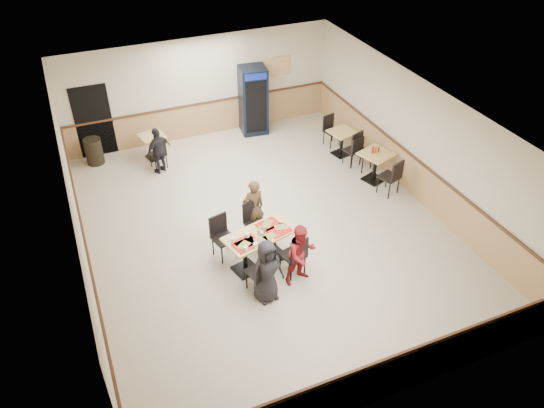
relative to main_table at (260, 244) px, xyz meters
name	(u,v)px	position (x,y,z in m)	size (l,w,h in m)	color
ground	(266,227)	(0.59, 1.09, -0.54)	(10.00, 10.00, 0.00)	beige
room_shell	(290,143)	(2.36, 3.64, 0.04)	(10.00, 10.00, 10.00)	silver
main_table	(260,244)	(0.00, 0.00, 0.00)	(1.65, 1.10, 0.81)	black
main_chairs	(258,246)	(-0.05, -0.01, -0.03)	(1.73, 2.04, 1.03)	black
diner_woman_left	(267,271)	(-0.25, -1.01, 0.17)	(0.69, 0.45, 1.42)	black
diner_woman_right	(301,254)	(0.59, -0.80, 0.16)	(0.68, 0.53, 1.39)	maroon
diner_man_opposite	(253,208)	(0.25, 1.01, 0.19)	(0.53, 0.35, 1.45)	brown
lone_diner	(159,150)	(-1.11, 4.49, 0.12)	(0.77, 0.32, 1.32)	black
tabletop_clutter	(260,235)	(-0.03, -0.07, 0.29)	(1.35, 0.90, 0.12)	red
side_table_near	(375,163)	(4.01, 1.86, 0.01)	(0.98, 0.98, 0.82)	black
side_table_near_chair_south	(389,176)	(4.01, 1.20, -0.02)	(0.48, 0.48, 1.04)	black
side_table_near_chair_north	(362,152)	(4.01, 2.51, -0.02)	(0.48, 0.48, 1.04)	black
side_table_far	(342,139)	(3.87, 3.39, -0.05)	(0.81, 0.81, 0.73)	black
side_table_far_chair_south	(352,150)	(3.87, 2.80, -0.07)	(0.43, 0.43, 0.93)	black
side_table_far_chair_north	(332,131)	(3.87, 3.97, -0.07)	(0.43, 0.43, 0.93)	black
condiment_caddy	(375,150)	(3.98, 1.91, 0.37)	(0.23, 0.06, 0.20)	#A5200B
back_table	(153,143)	(-1.11, 5.29, -0.07)	(0.79, 0.79, 0.71)	black
back_table_chair_lone	(158,153)	(-1.11, 4.72, -0.09)	(0.42, 0.42, 0.90)	black
pepsi_cooler	(253,100)	(2.07, 5.68, 0.48)	(0.87, 0.87, 2.05)	black
trash_bin	(94,151)	(-2.70, 5.64, -0.17)	(0.47, 0.47, 0.75)	black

